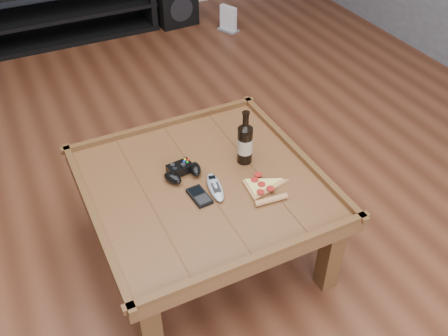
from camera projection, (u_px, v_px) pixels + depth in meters
name	position (u px, v px, depth m)	size (l,w,h in m)	color
ground	(205.00, 251.00, 2.47)	(6.00, 6.00, 0.00)	#4A2415
baseboard	(68.00, 20.00, 4.51)	(5.00, 0.02, 0.10)	silver
coffee_table	(203.00, 193.00, 2.22)	(1.03, 1.03, 0.48)	#503216
media_console	(70.00, 8.00, 4.22)	(1.40, 0.45, 0.50)	black
beer_bottle	(245.00, 142.00, 2.23)	(0.07, 0.07, 0.27)	black
game_controller	(182.00, 171.00, 2.21)	(0.19, 0.14, 0.05)	black
pizza_slice	(263.00, 188.00, 2.15)	(0.18, 0.28, 0.03)	tan
smartphone	(199.00, 196.00, 2.11)	(0.08, 0.13, 0.02)	black
remote_control	(215.00, 187.00, 2.14)	(0.09, 0.20, 0.03)	#999EA6
subwoofer	(173.00, 3.00, 4.49)	(0.36, 0.36, 0.34)	black
game_console	(228.00, 20.00, 4.38)	(0.16, 0.20, 0.22)	gray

